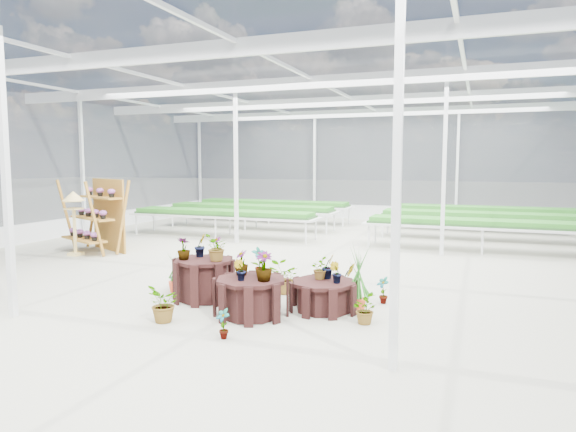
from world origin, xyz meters
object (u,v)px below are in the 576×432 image
(plinth_tall, at_px, (204,279))
(bird_table, at_px, (74,223))
(plinth_mid, at_px, (251,297))
(plinth_low, at_px, (324,296))
(shelf_rack, at_px, (94,216))

(plinth_tall, distance_m, bird_table, 6.02)
(plinth_tall, bearing_deg, bird_table, 153.75)
(plinth_mid, relative_size, bird_table, 0.68)
(plinth_low, height_order, bird_table, bird_table)
(bird_table, bearing_deg, plinth_tall, -23.40)
(bird_table, bearing_deg, plinth_mid, -23.46)
(plinth_mid, relative_size, shelf_rack, 0.58)
(plinth_mid, xyz_separation_m, shelf_rack, (-6.46, 3.85, 0.69))
(plinth_tall, height_order, shelf_rack, shelf_rack)
(shelf_rack, height_order, bird_table, shelf_rack)
(bird_table, bearing_deg, shelf_rack, 80.58)
(plinth_tall, distance_m, plinth_mid, 1.34)
(plinth_tall, relative_size, shelf_rack, 0.54)
(plinth_mid, distance_m, plinth_low, 1.22)
(plinth_mid, xyz_separation_m, plinth_low, (1.00, 0.70, -0.06))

